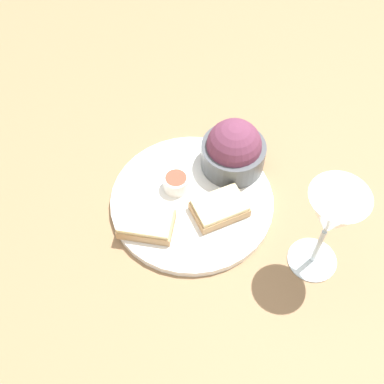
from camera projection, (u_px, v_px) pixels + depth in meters
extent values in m
plane|color=#93704C|center=(192.00, 203.00, 0.85)|extent=(4.00, 4.00, 0.00)
cylinder|color=white|center=(192.00, 201.00, 0.84)|extent=(0.28, 0.28, 0.01)
cylinder|color=#4C5156|center=(233.00, 155.00, 0.86)|extent=(0.11, 0.11, 0.05)
sphere|color=#6B334C|center=(234.00, 146.00, 0.84)|extent=(0.10, 0.10, 0.10)
cylinder|color=white|center=(176.00, 182.00, 0.84)|extent=(0.05, 0.05, 0.03)
cylinder|color=#D14C38|center=(176.00, 179.00, 0.83)|extent=(0.04, 0.04, 0.01)
cube|color=tan|center=(219.00, 209.00, 0.81)|extent=(0.10, 0.08, 0.02)
cube|color=beige|center=(220.00, 205.00, 0.80)|extent=(0.09, 0.07, 0.01)
cube|color=tan|center=(147.00, 224.00, 0.79)|extent=(0.11, 0.09, 0.02)
cube|color=beige|center=(146.00, 220.00, 0.78)|extent=(0.10, 0.09, 0.01)
cylinder|color=silver|center=(312.00, 259.00, 0.78)|extent=(0.08, 0.08, 0.01)
cylinder|color=silver|center=(318.00, 246.00, 0.74)|extent=(0.01, 0.01, 0.09)
cone|color=silver|center=(332.00, 215.00, 0.67)|extent=(0.09, 0.09, 0.09)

